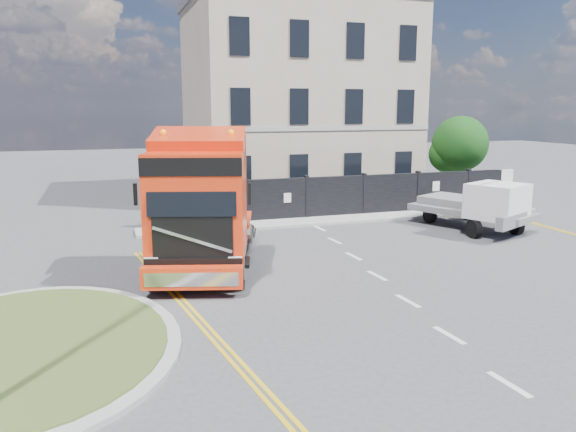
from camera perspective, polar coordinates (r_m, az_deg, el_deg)
name	(u,v)px	position (r m, az deg, el deg)	size (l,w,h in m)	color
ground	(285,281)	(17.37, -0.33, -6.63)	(120.00, 120.00, 0.00)	#424244
traffic_island	(23,347)	(13.90, -25.31, -11.97)	(6.80, 6.80, 0.17)	#969691
hoarding_fence	(355,196)	(27.68, 6.86, 2.05)	(18.80, 0.25, 2.00)	black
georgian_building	(295,99)	(34.11, 0.75, 11.83)	(12.30, 10.30, 12.80)	#B0A28C
tree	(457,146)	(34.05, 16.80, 6.78)	(3.20, 3.20, 4.80)	#382619
pavement_far	(352,219)	(26.81, 6.56, -0.27)	(20.00, 1.60, 0.12)	#969691
truck	(201,212)	(17.94, -8.80, 0.44)	(4.76, 7.98, 4.49)	black
flatbed_pickup	(487,206)	(25.10, 19.54, 0.99)	(4.13, 5.81, 2.19)	slate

